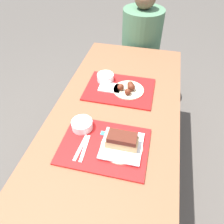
{
  "coord_description": "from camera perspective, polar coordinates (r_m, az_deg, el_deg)",
  "views": [
    {
      "loc": [
        0.2,
        -0.89,
        1.67
      ],
      "look_at": [
        -0.01,
        0.01,
        0.78
      ],
      "focal_mm": 35.0,
      "sensor_mm": 36.0,
      "label": 1
    }
  ],
  "objects": [
    {
      "name": "ground_plane",
      "position": [
        1.9,
        0.25,
        -17.61
      ],
      "size": [
        12.0,
        12.0,
        0.0
      ],
      "primitive_type": "plane",
      "color": "#4C4742"
    },
    {
      "name": "picnic_table",
      "position": [
        1.36,
        0.34,
        -4.4
      ],
      "size": [
        0.77,
        1.82,
        0.74
      ],
      "color": "brown",
      "rests_on": "ground_plane"
    },
    {
      "name": "picnic_bench_far",
      "position": [
        2.39,
        6.43,
        11.38
      ],
      "size": [
        0.73,
        0.28,
        0.48
      ],
      "color": "brown",
      "rests_on": "ground_plane"
    },
    {
      "name": "tray_near",
      "position": [
        1.15,
        -2.13,
        -8.83
      ],
      "size": [
        0.46,
        0.33,
        0.01
      ],
      "color": "red",
      "rests_on": "picnic_table"
    },
    {
      "name": "tray_far",
      "position": [
        1.5,
        1.98,
        5.95
      ],
      "size": [
        0.46,
        0.33,
        0.01
      ],
      "color": "red",
      "rests_on": "picnic_table"
    },
    {
      "name": "bowl_coleslaw_near",
      "position": [
        1.22,
        -7.83,
        -3.19
      ],
      "size": [
        0.12,
        0.12,
        0.05
      ],
      "color": "white",
      "rests_on": "tray_near"
    },
    {
      "name": "brisket_sandwich_plate",
      "position": [
        1.12,
        2.62,
        -8.11
      ],
      "size": [
        0.22,
        0.22,
        0.09
      ],
      "color": "beige",
      "rests_on": "tray_near"
    },
    {
      "name": "plastic_fork_near",
      "position": [
        1.15,
        -8.19,
        -9.16
      ],
      "size": [
        0.03,
        0.17,
        0.0
      ],
      "color": "white",
      "rests_on": "tray_near"
    },
    {
      "name": "plastic_knife_near",
      "position": [
        1.14,
        -7.13,
        -9.38
      ],
      "size": [
        0.03,
        0.17,
        0.0
      ],
      "color": "white",
      "rests_on": "tray_near"
    },
    {
      "name": "condiment_packet",
      "position": [
        1.2,
        -2.13,
        -5.62
      ],
      "size": [
        0.04,
        0.03,
        0.01
      ],
      "color": "teal",
      "rests_on": "tray_near"
    },
    {
      "name": "bowl_coleslaw_far",
      "position": [
        1.55,
        -1.74,
        9.12
      ],
      "size": [
        0.12,
        0.12,
        0.05
      ],
      "color": "white",
      "rests_on": "tray_far"
    },
    {
      "name": "wings_plate_far",
      "position": [
        1.47,
        4.26,
        6.11
      ],
      "size": [
        0.21,
        0.21,
        0.06
      ],
      "color": "beige",
      "rests_on": "tray_far"
    },
    {
      "name": "napkin_far",
      "position": [
        1.49,
        -0.53,
        6.41
      ],
      "size": [
        0.15,
        0.1,
        0.01
      ],
      "color": "white",
      "rests_on": "tray_far"
    },
    {
      "name": "person_seated_across",
      "position": [
        2.22,
        7.78,
        19.4
      ],
      "size": [
        0.37,
        0.37,
        0.7
      ],
      "color": "#477051",
      "rests_on": "picnic_bench_far"
    }
  ]
}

